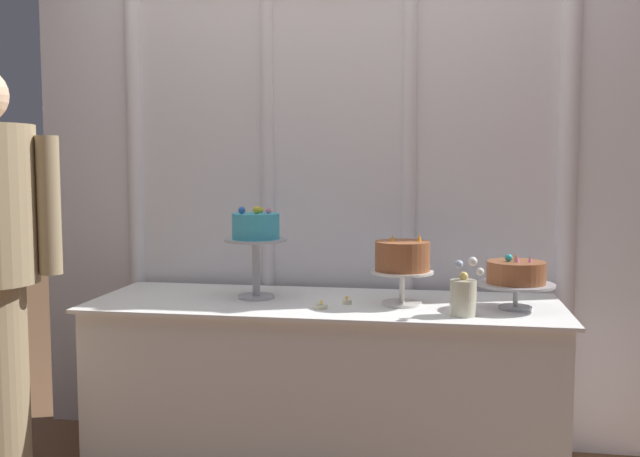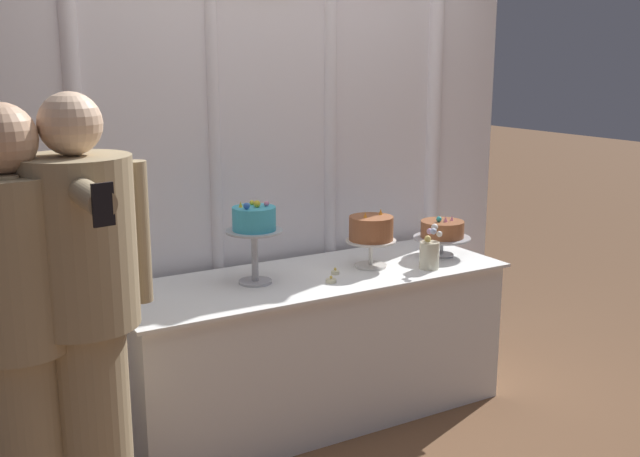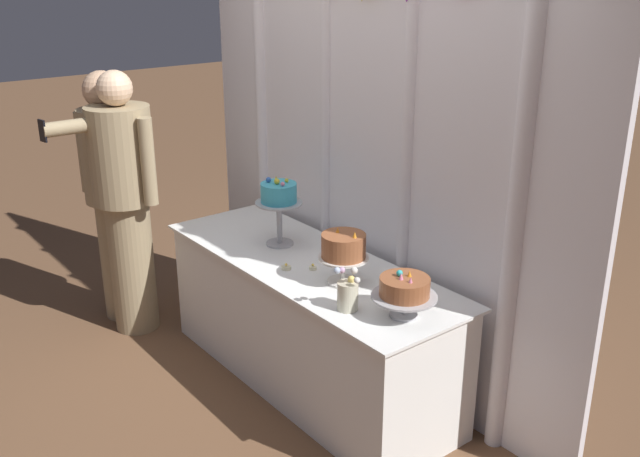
% 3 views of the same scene
% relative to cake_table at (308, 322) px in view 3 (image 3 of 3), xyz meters
% --- Properties ---
extents(ground_plane, '(24.00, 24.00, 0.00)m').
position_rel_cake_table_xyz_m(ground_plane, '(0.00, -0.10, -0.36)').
color(ground_plane, brown).
extents(draped_curtain, '(2.90, 0.15, 2.55)m').
position_rel_cake_table_xyz_m(draped_curtain, '(0.02, 0.40, 0.97)').
color(draped_curtain, white).
rests_on(draped_curtain, ground_plane).
extents(cake_table, '(1.92, 0.67, 0.73)m').
position_rel_cake_table_xyz_m(cake_table, '(0.00, 0.00, 0.00)').
color(cake_table, white).
rests_on(cake_table, ground_plane).
extents(cake_display_leftmost, '(0.26, 0.26, 0.39)m').
position_rel_cake_table_xyz_m(cake_display_leftmost, '(-0.29, 0.02, 0.64)').
color(cake_display_leftmost, '#B2B2B7').
rests_on(cake_display_leftmost, cake_table).
extents(cake_display_center, '(0.25, 0.25, 0.29)m').
position_rel_cake_table_xyz_m(cake_display_center, '(0.32, -0.02, 0.54)').
color(cake_display_center, silver).
rests_on(cake_display_center, cake_table).
extents(cake_display_rightmost, '(0.30, 0.30, 0.22)m').
position_rel_cake_table_xyz_m(cake_display_rightmost, '(0.76, -0.03, 0.49)').
color(cake_display_rightmost, '#B2B2B7').
rests_on(cake_display_rightmost, cake_table).
extents(flower_vase, '(0.12, 0.11, 0.22)m').
position_rel_cake_table_xyz_m(flower_vase, '(0.55, -0.19, 0.44)').
color(flower_vase, beige).
rests_on(flower_vase, cake_table).
extents(tealight_far_left, '(0.05, 0.05, 0.03)m').
position_rel_cake_table_xyz_m(tealight_far_left, '(0.01, -0.15, 0.37)').
color(tealight_far_left, beige).
rests_on(tealight_far_left, cake_table).
extents(tealight_near_left, '(0.04, 0.04, 0.03)m').
position_rel_cake_table_xyz_m(tealight_near_left, '(0.10, -0.04, 0.37)').
color(tealight_near_left, beige).
rests_on(tealight_near_left, cake_table).
extents(guest_man_pink_jacket, '(0.53, 0.47, 1.64)m').
position_rel_cake_table_xyz_m(guest_man_pink_jacket, '(-1.18, -0.49, 0.52)').
color(guest_man_pink_jacket, '#9E8966').
rests_on(guest_man_pink_jacket, ground_plane).
extents(guest_girl_blue_dress, '(0.47, 0.66, 1.61)m').
position_rel_cake_table_xyz_m(guest_girl_blue_dress, '(-1.40, -0.49, 0.53)').
color(guest_girl_blue_dress, '#9E8966').
rests_on(guest_girl_blue_dress, ground_plane).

